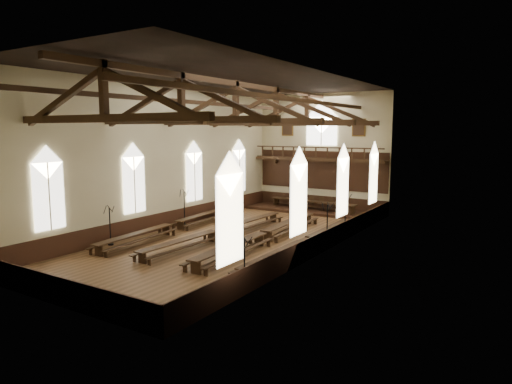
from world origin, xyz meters
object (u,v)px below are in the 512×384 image
candelabrum_left_near (110,233)px  refectory_row_d (306,242)px  refectory_row_a (173,225)px  candelabrum_right_near (244,273)px  candelabrum_right_mid (327,232)px  candelabrum_left_far (232,204)px  refectory_row_c (263,235)px  dais (312,211)px  candelabrum_right_far (345,223)px  high_table (312,202)px  refectory_row_b (220,231)px  candelabrum_left_mid (185,215)px

candelabrum_left_near → refectory_row_d: bearing=26.5°
refectory_row_a → candelabrum_right_near: bearing=-33.1°
refectory_row_a → candelabrum_right_mid: size_ratio=5.32×
refectory_row_d → candelabrum_left_far: bearing=144.2°
refectory_row_c → dais: size_ratio=1.27×
candelabrum_right_far → refectory_row_d: bearing=-97.5°
high_table → candelabrum_right_far: size_ratio=2.84×
candelabrum_left_far → dais: bearing=35.7°
candelabrum_right_near → candelabrum_right_mid: candelabrum_right_mid is taller
refectory_row_b → candelabrum_left_far: (-4.64, 8.01, 0.28)m
high_table → candelabrum_left_near: (-5.49, -16.76, -0.11)m
candelabrum_right_near → dais: bearing=106.6°
refectory_row_a → refectory_row_b: size_ratio=1.02×
refectory_row_d → candelabrum_right_far: 4.64m
refectory_row_b → candelabrum_left_far: candelabrum_left_far is taller
refectory_row_b → high_table: size_ratio=1.72×
refectory_row_d → refectory_row_a: bearing=-176.2°
refectory_row_b → refectory_row_d: refectory_row_d is taller
refectory_row_b → refectory_row_a: bearing=-177.0°
refectory_row_d → candelabrum_left_far: 12.95m
candelabrum_right_near → candelabrum_right_far: candelabrum_right_far is taller
candelabrum_left_mid → candelabrum_right_far: bearing=15.5°
high_table → candelabrum_left_mid: bearing=-118.7°
high_table → candelabrum_left_near: bearing=-108.1°
candelabrum_left_near → candelabrum_right_far: bearing=41.5°
refectory_row_b → candelabrum_right_near: candelabrum_right_near is taller
refectory_row_a → candelabrum_left_near: size_ratio=5.76×
refectory_row_c → high_table: high_table is taller
candelabrum_left_far → candelabrum_right_mid: (11.10, -5.93, 0.02)m
dais → candelabrum_left_mid: bearing=-118.7°
refectory_row_a → refectory_row_c: refectory_row_c is taller
refectory_row_c → high_table: size_ratio=1.81×
refectory_row_c → dais: refectory_row_c is taller
candelabrum_right_mid → candelabrum_left_mid: bearing=-179.3°
high_table → candelabrum_left_near: 17.63m
dais → candelabrum_left_near: bearing=-108.1°
refectory_row_b → candelabrum_left_mid: 5.04m
refectory_row_a → refectory_row_c: bearing=5.3°
refectory_row_a → candelabrum_right_near: candelabrum_right_near is taller
dais → candelabrum_right_mid: bearing=-60.4°
refectory_row_c → candelabrum_left_near: size_ratio=5.97×
candelabrum_right_near → candelabrum_left_mid: bearing=141.5°
candelabrum_left_mid → candelabrum_left_far: bearing=90.0°
high_table → candelabrum_right_near: bearing=-73.4°
refectory_row_d → dais: 12.56m
dais → high_table: (0.00, -0.00, 0.74)m
candelabrum_left_far → candelabrum_right_near: bearing=-53.3°
refectory_row_c → dais: 11.72m
candelabrum_left_far → high_table: bearing=35.7°
candelabrum_left_far → candelabrum_right_mid: bearing=-28.1°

